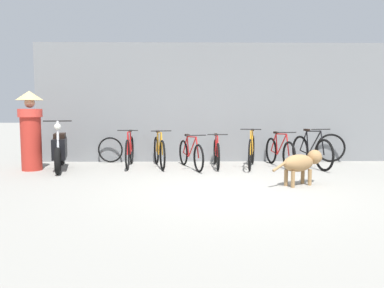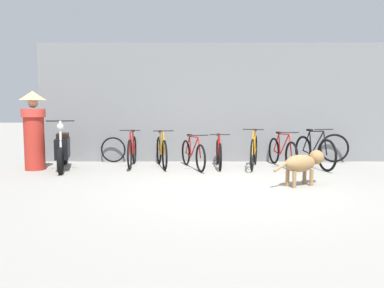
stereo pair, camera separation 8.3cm
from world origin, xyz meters
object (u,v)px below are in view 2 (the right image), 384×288
at_px(motorcycle, 61,150).
at_px(person_in_robes, 32,127).
at_px(bicycle_6, 312,152).
at_px(spare_tire_left, 332,148).
at_px(bicycle_0, 130,151).
at_px(bicycle_2, 191,154).
at_px(bicycle_5, 280,152).
at_px(bicycle_3, 217,153).
at_px(bicycle_4, 252,151).
at_px(stray_dog, 302,163).
at_px(spare_tire_right, 111,150).
at_px(bicycle_1, 160,152).

height_order(motorcycle, person_in_robes, person_in_robes).
height_order(bicycle_6, motorcycle, motorcycle).
bearing_deg(spare_tire_left, bicycle_0, -172.48).
distance_m(bicycle_2, bicycle_6, 2.79).
xyz_separation_m(bicycle_0, bicycle_5, (3.53, -0.05, -0.02)).
bearing_deg(bicycle_3, person_in_robes, -83.90).
xyz_separation_m(bicycle_4, stray_dog, (0.54, -2.03, 0.03)).
bearing_deg(spare_tire_right, stray_dog, -35.80).
bearing_deg(spare_tire_right, bicycle_2, -25.63).
relative_size(person_in_robes, spare_tire_right, 2.71).
xyz_separation_m(bicycle_5, person_in_robes, (-5.63, -0.43, 0.60)).
distance_m(bicycle_3, person_in_robes, 4.20).
bearing_deg(bicycle_5, bicycle_4, -89.53).
bearing_deg(bicycle_2, bicycle_3, 91.13).
relative_size(bicycle_4, spare_tire_left, 2.35).
xyz_separation_m(bicycle_2, bicycle_4, (1.42, 0.13, 0.05)).
xyz_separation_m(bicycle_3, stray_dog, (1.35, -2.11, 0.08)).
bearing_deg(spare_tire_right, bicycle_3, -16.14).
height_order(bicycle_3, bicycle_6, bicycle_6).
height_order(person_in_robes, spare_tire_right, person_in_robes).
bearing_deg(spare_tire_left, bicycle_2, -165.09).
xyz_separation_m(bicycle_1, bicycle_4, (2.15, -0.09, 0.02)).
bearing_deg(person_in_robes, stray_dog, 146.05).
bearing_deg(bicycle_2, bicycle_4, 77.45).
height_order(bicycle_1, stray_dog, bicycle_1).
xyz_separation_m(motorcycle, stray_dog, (4.90, -1.80, -0.04)).
bearing_deg(bicycle_5, spare_tire_right, -109.13).
bearing_deg(bicycle_1, motorcycle, -93.84).
height_order(bicycle_3, person_in_robes, person_in_robes).
relative_size(bicycle_1, bicycle_4, 0.95).
bearing_deg(motorcycle, bicycle_2, 77.19).
height_order(bicycle_0, motorcycle, motorcycle).
bearing_deg(bicycle_0, bicycle_6, 83.97).
distance_m(bicycle_2, spare_tire_left, 3.72).
height_order(bicycle_4, bicycle_5, bicycle_4).
bearing_deg(spare_tire_right, motorcycle, -130.19).
relative_size(bicycle_1, bicycle_2, 1.00).
height_order(bicycle_2, bicycle_5, bicycle_5).
distance_m(bicycle_0, motorcycle, 1.56).
bearing_deg(bicycle_5, motorcycle, -95.13).
bearing_deg(stray_dog, bicycle_3, 94.55).
bearing_deg(bicycle_2, bicycle_5, 78.91).
xyz_separation_m(bicycle_5, spare_tire_right, (-4.12, 0.73, -0.02)).
bearing_deg(bicycle_1, bicycle_0, -108.50).
height_order(person_in_robes, spare_tire_left, person_in_robes).
distance_m(motorcycle, person_in_robes, 0.78).
xyz_separation_m(bicycle_6, motorcycle, (-5.73, -0.16, 0.07)).
height_order(stray_dog, spare_tire_right, spare_tire_right).
relative_size(bicycle_1, person_in_robes, 0.93).
relative_size(bicycle_3, spare_tire_left, 2.21).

